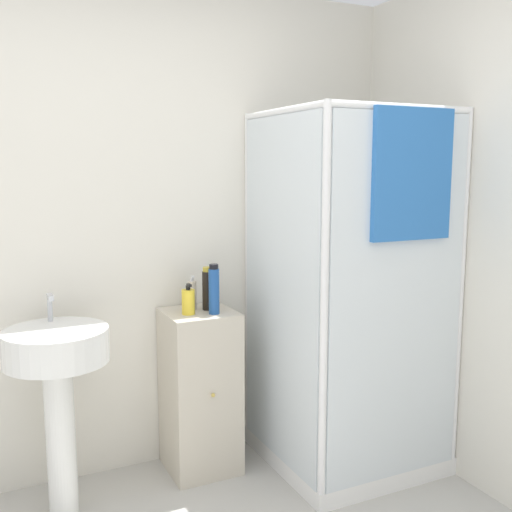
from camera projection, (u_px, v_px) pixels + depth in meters
name	position (u px, v px, depth m)	size (l,w,h in m)	color
wall_back	(87.00, 234.00, 2.97)	(6.40, 0.06, 2.50)	silver
shower_enclosure	(347.00, 368.00, 3.12)	(0.83, 0.86, 1.86)	white
vanity_cabinet	(200.00, 391.00, 3.12)	(0.35, 0.37, 0.85)	beige
sink	(57.00, 372.00, 2.67)	(0.46, 0.46, 1.01)	white
soap_dispenser	(188.00, 301.00, 2.99)	(0.07, 0.07, 0.16)	yellow
shampoo_bottle_tall_black	(207.00, 289.00, 3.07)	(0.05, 0.05, 0.22)	black
shampoo_bottle_blue	(214.00, 290.00, 2.99)	(0.05, 0.05, 0.25)	#1E4C93
lotion_bottle_white	(192.00, 295.00, 3.09)	(0.04, 0.05, 0.18)	beige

